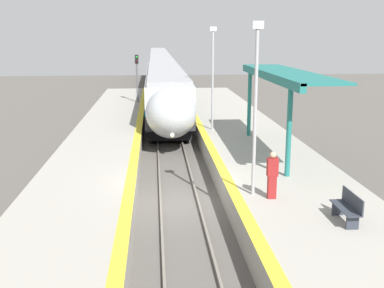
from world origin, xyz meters
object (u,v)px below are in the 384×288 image
(train, at_px, (161,69))
(person_waiting, at_px, (272,175))
(platform_bench, at_px, (348,207))
(railway_signal, at_px, (137,78))
(lamppost_mid, at_px, (213,72))
(lamppost_near, at_px, (256,99))

(train, xyz_separation_m, person_waiting, (2.99, -45.14, -0.37))
(platform_bench, xyz_separation_m, railway_signal, (-6.95, 26.37, 1.46))
(train, distance_m, lamppost_mid, 33.13)
(lamppost_near, bearing_deg, train, 93.13)
(platform_bench, distance_m, person_waiting, 2.85)
(platform_bench, relative_size, person_waiting, 0.92)
(train, height_order, platform_bench, train)
(platform_bench, height_order, lamppost_mid, lamppost_mid)
(person_waiting, height_order, railway_signal, railway_signal)
(lamppost_mid, bearing_deg, railway_signal, 111.37)
(platform_bench, bearing_deg, train, 95.68)
(platform_bench, relative_size, lamppost_near, 0.25)
(person_waiting, xyz_separation_m, railway_signal, (-5.23, 24.13, 1.10))
(lamppost_near, bearing_deg, lamppost_mid, 90.00)
(railway_signal, distance_m, lamppost_near, 24.18)
(person_waiting, distance_m, railway_signal, 24.72)
(lamppost_mid, bearing_deg, lamppost_near, -90.00)
(person_waiting, distance_m, lamppost_near, 2.57)
(lamppost_mid, bearing_deg, person_waiting, -87.43)
(train, bearing_deg, railway_signal, -96.09)
(platform_bench, relative_size, lamppost_mid, 0.25)
(person_waiting, distance_m, lamppost_mid, 12.43)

